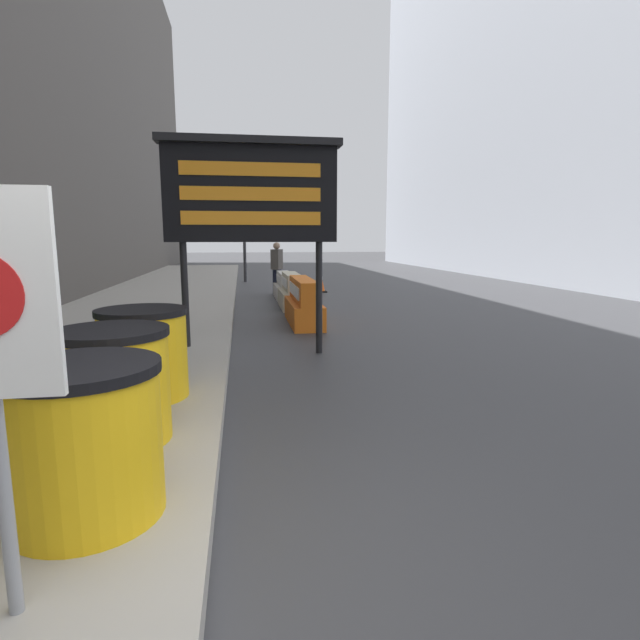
% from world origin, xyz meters
% --- Properties ---
extents(ground_plane, '(120.00, 120.00, 0.00)m').
position_xyz_m(ground_plane, '(0.00, 0.00, 0.00)').
color(ground_plane, '#38383A').
extents(barrel_drum_foreground, '(0.87, 0.87, 0.89)m').
position_xyz_m(barrel_drum_foreground, '(-0.69, 0.72, 0.61)').
color(barrel_drum_foreground, yellow).
rests_on(barrel_drum_foreground, sidewalk_left).
extents(barrel_drum_middle, '(0.87, 0.87, 0.89)m').
position_xyz_m(barrel_drum_middle, '(-0.80, 1.82, 0.61)').
color(barrel_drum_middle, yellow).
rests_on(barrel_drum_middle, sidewalk_left).
extents(barrel_drum_back, '(0.87, 0.87, 0.89)m').
position_xyz_m(barrel_drum_back, '(-0.77, 2.92, 0.61)').
color(barrel_drum_back, yellow).
rests_on(barrel_drum_back, sidewalk_left).
extents(message_board, '(2.57, 0.36, 3.12)m').
position_xyz_m(message_board, '(0.37, 5.27, 2.36)').
color(message_board, black).
rests_on(message_board, ground_plane).
extents(jersey_barrier_orange_near, '(0.60, 2.14, 0.92)m').
position_xyz_m(jersey_barrier_orange_near, '(1.43, 7.91, 0.41)').
color(jersey_barrier_orange_near, orange).
rests_on(jersey_barrier_orange_near, ground_plane).
extents(jersey_barrier_cream, '(0.59, 1.77, 0.86)m').
position_xyz_m(jersey_barrier_cream, '(1.43, 10.32, 0.38)').
color(jersey_barrier_cream, beige).
rests_on(jersey_barrier_cream, ground_plane).
extents(jersey_barrier_white, '(0.57, 1.76, 0.75)m').
position_xyz_m(jersey_barrier_white, '(1.43, 12.43, 0.33)').
color(jersey_barrier_white, silver).
rests_on(jersey_barrier_white, ground_plane).
extents(traffic_cone_near, '(0.44, 0.44, 0.79)m').
position_xyz_m(traffic_cone_near, '(2.69, 13.89, 0.39)').
color(traffic_cone_near, black).
rests_on(traffic_cone_near, ground_plane).
extents(traffic_light_near_curb, '(0.28, 0.45, 3.89)m').
position_xyz_m(traffic_light_near_curb, '(0.34, 18.10, 2.83)').
color(traffic_light_near_curb, '#2D2D30').
rests_on(traffic_light_near_curb, ground_plane).
extents(pedestrian_worker, '(0.40, 0.49, 1.61)m').
position_xyz_m(pedestrian_worker, '(1.29, 13.47, 0.95)').
color(pedestrian_worker, '#23283D').
rests_on(pedestrian_worker, ground_plane).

